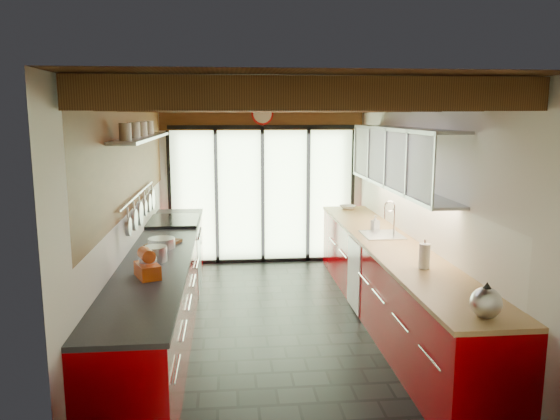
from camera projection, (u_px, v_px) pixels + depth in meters
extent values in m
plane|color=black|center=(279.00, 325.00, 6.15)|extent=(5.50, 5.50, 0.00)
plane|color=silver|center=(262.00, 181.00, 8.62)|extent=(3.20, 0.00, 3.20)
plane|color=silver|center=(323.00, 294.00, 3.23)|extent=(3.20, 0.00, 3.20)
plane|color=silver|center=(129.00, 215.00, 5.77)|extent=(0.00, 5.50, 5.50)
plane|color=silver|center=(422.00, 209.00, 6.07)|extent=(0.00, 5.50, 5.50)
plane|color=#472814|center=(279.00, 90.00, 5.70)|extent=(5.50, 5.50, 0.00)
cube|color=#593316|center=(312.00, 93.00, 3.51)|extent=(3.14, 0.14, 0.22)
cube|color=#593316|center=(295.00, 98.00, 4.39)|extent=(3.14, 0.14, 0.22)
cube|color=#593316|center=(283.00, 100.00, 5.28)|extent=(3.14, 0.14, 0.22)
cube|color=#593316|center=(275.00, 102.00, 6.16)|extent=(3.14, 0.14, 0.22)
cube|color=#593316|center=(269.00, 104.00, 7.04)|extent=(3.14, 0.14, 0.22)
cube|color=#593316|center=(264.00, 105.00, 7.92)|extent=(3.14, 0.14, 0.22)
cube|color=brown|center=(262.00, 114.00, 8.39)|extent=(3.14, 0.06, 0.50)
plane|color=brown|center=(132.00, 149.00, 5.85)|extent=(0.00, 4.90, 4.90)
plane|color=#C6EAAD|center=(263.00, 195.00, 8.64)|extent=(2.90, 0.00, 2.90)
cube|color=black|center=(170.00, 197.00, 8.49)|extent=(0.05, 0.04, 2.15)
cube|color=black|center=(352.00, 194.00, 8.77)|extent=(0.05, 0.04, 2.15)
cube|color=black|center=(263.00, 196.00, 8.60)|extent=(0.06, 0.05, 2.15)
cube|color=black|center=(262.00, 127.00, 8.41)|extent=(2.90, 0.05, 0.06)
cylinder|color=#B7100E|center=(262.00, 114.00, 8.36)|extent=(0.34, 0.04, 0.34)
cylinder|color=beige|center=(262.00, 114.00, 8.34)|extent=(0.28, 0.02, 0.28)
cube|color=#920003|center=(163.00, 291.00, 5.95)|extent=(0.65, 5.00, 0.88)
cube|color=black|center=(161.00, 250.00, 5.87)|extent=(0.68, 5.00, 0.04)
cube|color=silver|center=(175.00, 257.00, 7.37)|extent=(0.66, 0.90, 0.90)
cube|color=black|center=(174.00, 222.00, 7.29)|extent=(0.65, 0.90, 0.06)
cube|color=#920003|center=(391.00, 284.00, 6.19)|extent=(0.65, 5.00, 0.88)
cube|color=#A57750|center=(392.00, 245.00, 6.11)|extent=(0.68, 5.00, 0.04)
cube|color=white|center=(354.00, 275.00, 6.55)|extent=(0.02, 0.60, 0.84)
cube|color=silver|center=(382.00, 235.00, 6.50)|extent=(0.45, 0.52, 0.02)
cylinder|color=silver|center=(394.00, 220.00, 6.48)|extent=(0.02, 0.02, 0.34)
torus|color=silver|center=(390.00, 206.00, 6.45)|extent=(0.14, 0.02, 0.14)
plane|color=silver|center=(386.00, 158.00, 6.24)|extent=(0.00, 3.00, 3.00)
cube|color=#9EA0A5|center=(399.00, 187.00, 6.31)|extent=(0.34, 3.00, 0.03)
cube|color=#9EA0A5|center=(401.00, 129.00, 6.20)|extent=(0.34, 3.00, 0.03)
cylinder|color=silver|center=(138.00, 194.00, 6.04)|extent=(0.02, 2.20, 0.02)
cube|color=silver|center=(143.00, 138.00, 5.84)|extent=(0.28, 2.60, 0.03)
cylinder|color=silver|center=(128.00, 227.00, 5.19)|extent=(0.04, 0.18, 0.18)
cylinder|color=silver|center=(134.00, 220.00, 5.53)|extent=(0.04, 0.22, 0.22)
cylinder|color=silver|center=(140.00, 214.00, 5.88)|extent=(0.04, 0.26, 0.26)
cylinder|color=silver|center=(144.00, 208.00, 6.22)|extent=(0.04, 0.18, 0.18)
cylinder|color=silver|center=(149.00, 203.00, 6.56)|extent=(0.04, 0.22, 0.22)
cylinder|color=silver|center=(152.00, 199.00, 6.86)|extent=(0.04, 0.26, 0.26)
cube|color=#D04810|center=(147.00, 271.00, 4.82)|extent=(0.27, 0.34, 0.13)
cylinder|color=#D04810|center=(146.00, 255.00, 4.77)|extent=(0.18, 0.22, 0.12)
cylinder|color=silver|center=(148.00, 264.00, 4.87)|extent=(0.20, 0.20, 0.13)
cylinder|color=silver|center=(155.00, 254.00, 5.36)|extent=(0.30, 0.30, 0.15)
cylinder|color=silver|center=(162.00, 243.00, 5.88)|extent=(0.33, 0.33, 0.11)
cube|color=brown|center=(163.00, 243.00, 6.04)|extent=(0.40, 0.46, 0.03)
sphere|color=silver|center=(486.00, 301.00, 3.88)|extent=(0.30, 0.30, 0.23)
cone|color=black|center=(487.00, 285.00, 3.86)|extent=(0.11, 0.11, 0.06)
cylinder|color=silver|center=(478.00, 294.00, 4.00)|extent=(0.06, 0.09, 0.05)
cylinder|color=white|center=(424.00, 256.00, 5.09)|extent=(0.11, 0.11, 0.23)
cylinder|color=silver|center=(425.00, 242.00, 5.07)|extent=(0.02, 0.02, 0.04)
imported|color=silver|center=(375.00, 223.00, 6.77)|extent=(0.11, 0.11, 0.19)
imported|color=silver|center=(348.00, 207.00, 8.31)|extent=(0.29, 0.29, 0.06)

